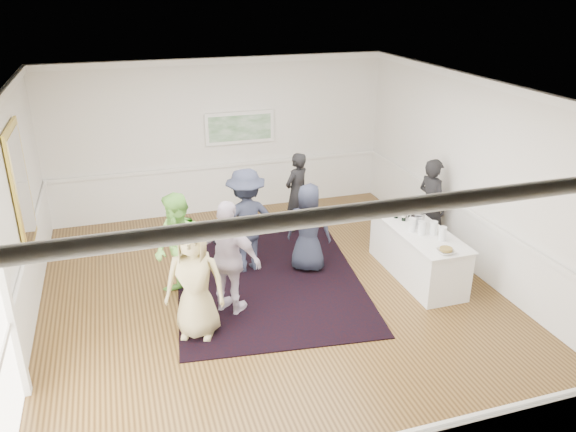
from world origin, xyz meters
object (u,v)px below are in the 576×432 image
object	(u,v)px
bartender	(431,205)
guest_lilac	(229,259)
guest_tan	(195,281)
guest_navy	(308,228)
serving_table	(417,252)
guest_green	(179,249)
guest_dark_b	(297,193)
ice_bucket	(417,220)
nut_bowl	(446,250)
guest_dark_a	(246,221)

from	to	relation	value
bartender	guest_lilac	distance (m)	4.03
guest_tan	guest_navy	bearing A→B (deg)	54.14
serving_table	guest_navy	world-z (taller)	guest_navy
guest_green	guest_lilac	xyz separation A→B (m)	(0.65, -0.55, 0.01)
serving_table	guest_green	size ratio (longest dim) A/B	1.21
serving_table	guest_tan	bearing A→B (deg)	-171.04
guest_lilac	guest_navy	distance (m)	1.80
guest_green	guest_navy	size ratio (longest dim) A/B	1.13
serving_table	guest_dark_b	world-z (taller)	guest_dark_b
guest_tan	ice_bucket	size ratio (longest dim) A/B	6.45
guest_dark_b	nut_bowl	size ratio (longest dim) A/B	5.93
bartender	guest_dark_b	world-z (taller)	bartender
guest_green	serving_table	bearing A→B (deg)	54.71
guest_dark_b	nut_bowl	xyz separation A→B (m)	(1.26, -3.22, 0.09)
guest_dark_b	guest_lilac	bearing A→B (deg)	22.63
serving_table	guest_dark_b	size ratio (longest dim) A/B	1.32
bartender	guest_tan	distance (m)	4.69
serving_table	guest_navy	size ratio (longest dim) A/B	1.37
guest_lilac	ice_bucket	world-z (taller)	guest_lilac
serving_table	guest_dark_a	distance (m)	2.88
guest_lilac	guest_dark_a	world-z (taller)	guest_dark_a
serving_table	guest_navy	distance (m)	1.84
serving_table	guest_green	distance (m)	3.88
guest_dark_a	guest_lilac	bearing A→B (deg)	61.16
guest_tan	guest_navy	xyz separation A→B (m)	(2.10, 1.36, -0.07)
ice_bucket	guest_tan	bearing A→B (deg)	-169.10
guest_tan	guest_dark_a	distance (m)	2.01
guest_green	nut_bowl	xyz separation A→B (m)	(3.77, -1.27, 0.02)
guest_tan	guest_dark_a	size ratio (longest dim) A/B	0.94
guest_dark_a	guest_navy	xyz separation A→B (m)	(0.98, -0.31, -0.13)
guest_green	guest_dark_b	distance (m)	3.18
guest_dark_a	guest_navy	world-z (taller)	guest_dark_a
guest_lilac	ice_bucket	size ratio (longest dim) A/B	6.75
guest_dark_a	serving_table	bearing A→B (deg)	152.99
guest_tan	guest_dark_b	world-z (taller)	guest_tan
guest_navy	nut_bowl	bearing A→B (deg)	162.02
bartender	guest_lilac	size ratio (longest dim) A/B	0.98
guest_dark_b	guest_navy	bearing A→B (deg)	47.90
guest_lilac	guest_dark_b	world-z (taller)	guest_lilac
guest_tan	guest_navy	world-z (taller)	guest_tan
serving_table	guest_tan	distance (m)	3.81
guest_dark_a	ice_bucket	xyz separation A→B (m)	(2.64, -0.95, 0.07)
guest_tan	guest_green	world-z (taller)	guest_green
guest_lilac	nut_bowl	xyz separation A→B (m)	(3.12, -0.72, 0.01)
guest_dark_a	ice_bucket	distance (m)	2.81
guest_tan	guest_navy	distance (m)	2.51
guest_dark_b	guest_navy	world-z (taller)	guest_dark_b
ice_bucket	guest_dark_b	bearing A→B (deg)	121.20
ice_bucket	nut_bowl	size ratio (longest dim) A/B	0.97
ice_bucket	guest_dark_a	bearing A→B (deg)	160.28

